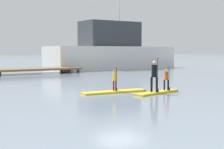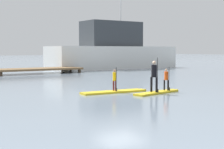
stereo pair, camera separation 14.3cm
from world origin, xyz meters
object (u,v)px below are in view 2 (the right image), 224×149
Objects in this scene: paddler_adult at (154,74)px; fishing_boat_white_large at (113,52)px; paddleboard_near at (114,92)px; paddler_child_front at (166,78)px; paddler_child_solo at (115,79)px; paddleboard_far at (157,92)px.

fishing_boat_white_large is (11.29, 21.28, 1.03)m from paddler_adult.
paddleboard_near is 2.97× the size of paddler_child_front.
paddler_child_solo is at bearing 132.41° from paddler_adult.
paddleboard_near is at bearing 132.47° from paddler_adult.
paddler_child_solo is at bearing -122.77° from fishing_boat_white_large.
fishing_boat_white_large is at bearing 62.06° from paddler_adult.
paddler_adult reaches higher than paddleboard_near.
fishing_boat_white_large is at bearing 57.19° from paddleboard_near.
paddler_adult is at bearing -165.98° from paddleboard_far.
paddler_child_front is at bearing -115.93° from fishing_boat_white_large.
paddler_child_front reaches higher than paddleboard_far.
paddler_child_front is (2.48, -1.33, 0.71)m from paddleboard_near.
paddler_child_front is at bearing -28.07° from paddler_child_solo.
paddler_child_solo is at bearing 139.24° from paddleboard_far.
paddler_child_solo is 0.38× the size of paddleboard_far.
paddleboard_far is at bearing 14.02° from paddler_adult.
paddleboard_far is 2.57× the size of paddler_child_front.
paddleboard_near is 1.16× the size of paddleboard_far.
paddleboard_far is at bearing -117.39° from fishing_boat_white_large.
paddler_child_solo is (0.01, -0.01, 0.69)m from paddleboard_near.
fishing_boat_white_large reaches higher than paddler_child_front.
paddleboard_near is 0.69m from paddler_child_solo.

